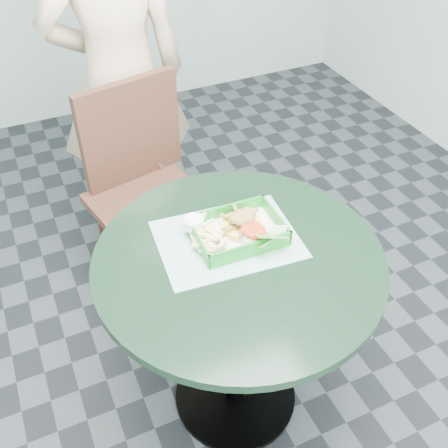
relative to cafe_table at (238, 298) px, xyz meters
name	(u,v)px	position (x,y,z in m)	size (l,w,h in m)	color
floor	(235,395)	(0.00, 0.00, -0.58)	(4.00, 5.00, 0.02)	#303335
cafe_table	(238,298)	(0.00, 0.00, 0.00)	(0.88, 0.88, 0.75)	black
dining_chair	(143,178)	(-0.06, 0.82, -0.05)	(0.46, 0.46, 0.93)	#492E1D
diner_person	(117,55)	(-0.03, 1.13, 0.37)	(0.69, 0.46, 1.90)	beige
placemat	(227,244)	(0.00, 0.08, 0.17)	(0.42, 0.32, 0.00)	#8BBBB2
food_basket	(237,238)	(0.03, 0.07, 0.19)	(0.27, 0.20, 0.05)	#168921
crab_sandwich	(242,225)	(0.05, 0.09, 0.22)	(0.13, 0.13, 0.07)	#F4C348
fries_pile	(207,243)	(-0.07, 0.08, 0.21)	(0.11, 0.12, 0.04)	#FDE295
sauce_ramekin	(194,228)	(-0.09, 0.14, 0.22)	(0.06, 0.06, 0.04)	white
garnish_cup	(257,240)	(0.07, 0.02, 0.21)	(0.12, 0.12, 0.05)	white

